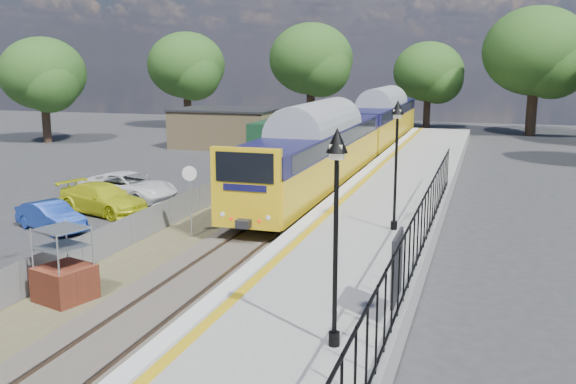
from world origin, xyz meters
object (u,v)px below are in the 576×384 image
at_px(speed_sign, 190,189).
at_px(car_white, 129,187).
at_px(car_yellow, 103,199).
at_px(brick_plinth, 64,266).
at_px(victorian_lamp_north, 397,135).
at_px(car_blue, 51,216).
at_px(victorian_lamp_south, 336,187).
at_px(train, 357,131).

xyz_separation_m(speed_sign, car_white, (-6.04, 5.41, -1.26)).
bearing_deg(car_yellow, brick_plinth, -135.42).
bearing_deg(car_white, victorian_lamp_north, -99.57).
bearing_deg(car_blue, victorian_lamp_south, -100.43).
bearing_deg(car_white, train, -20.15).
bearing_deg(train, speed_sign, -97.17).
distance_m(victorian_lamp_south, train, 30.06).
xyz_separation_m(car_yellow, car_white, (-0.32, 2.72, 0.03)).
relative_size(brick_plinth, car_blue, 0.62).
height_order(victorian_lamp_south, brick_plinth, victorian_lamp_south).
height_order(train, car_white, train).
bearing_deg(speed_sign, car_blue, 173.32).
height_order(brick_plinth, speed_sign, speed_sign).
xyz_separation_m(victorian_lamp_north, car_blue, (-13.82, -0.96, -3.71)).
xyz_separation_m(victorian_lamp_south, speed_sign, (-8.00, 9.62, -2.33)).
relative_size(speed_sign, car_blue, 0.80).
bearing_deg(train, brick_plinth, -96.29).
height_order(train, speed_sign, train).
bearing_deg(brick_plinth, car_yellow, 117.89).
relative_size(brick_plinth, car_white, 0.43).
xyz_separation_m(brick_plinth, car_white, (-5.56, 12.60, -0.35)).
bearing_deg(car_yellow, car_blue, -168.66).
bearing_deg(victorian_lamp_north, victorian_lamp_south, -88.85).
relative_size(brick_plinth, car_yellow, 0.47).
height_order(victorian_lamp_south, train, victorian_lamp_south).
bearing_deg(train, car_blue, -112.62).
bearing_deg(train, victorian_lamp_north, -74.79).
distance_m(victorian_lamp_south, car_yellow, 18.78).
relative_size(car_blue, car_white, 0.70).
xyz_separation_m(car_blue, car_yellow, (0.31, 3.27, 0.09)).
relative_size(car_blue, car_yellow, 0.76).
relative_size(brick_plinth, speed_sign, 0.77).
xyz_separation_m(train, car_white, (-8.54, -14.46, -1.63)).
bearing_deg(victorian_lamp_north, car_white, 160.03).
bearing_deg(speed_sign, train, 70.65).
distance_m(victorian_lamp_north, train, 20.29).
height_order(train, car_blue, train).
distance_m(train, car_yellow, 19.12).
distance_m(car_blue, car_yellow, 3.29).
height_order(speed_sign, car_yellow, speed_sign).
bearing_deg(train, car_white, -120.55).
bearing_deg(brick_plinth, car_white, 113.79).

